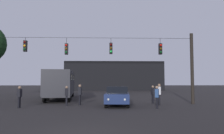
{
  "coord_description": "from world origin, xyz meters",
  "views": [
    {
      "loc": [
        1.01,
        -7.92,
        1.91
      ],
      "look_at": [
        1.66,
        10.64,
        3.13
      ],
      "focal_mm": 35.87,
      "sensor_mm": 36.0,
      "label": 1
    }
  ],
  "objects_px": {
    "car_near_right": "(117,96)",
    "pedestrian_crossing_left": "(157,96)",
    "city_bus": "(61,82)",
    "pedestrian_near_bus": "(19,96)",
    "pedestrian_crossing_right": "(80,93)",
    "pedestrian_trailing": "(67,95)",
    "pedestrian_crossing_center": "(153,93)",
    "pedestrian_far_side": "(159,93)"
  },
  "relations": [
    {
      "from": "pedestrian_crossing_left",
      "to": "pedestrian_crossing_center",
      "type": "xyz_separation_m",
      "value": [
        0.53,
        3.73,
        -0.03
      ]
    },
    {
      "from": "car_near_right",
      "to": "city_bus",
      "type": "bearing_deg",
      "value": 128.82
    },
    {
      "from": "pedestrian_crossing_right",
      "to": "pedestrian_near_bus",
      "type": "relative_size",
      "value": 1.06
    },
    {
      "from": "city_bus",
      "to": "pedestrian_near_bus",
      "type": "relative_size",
      "value": 7.06
    },
    {
      "from": "pedestrian_trailing",
      "to": "pedestrian_crossing_right",
      "type": "bearing_deg",
      "value": 20.64
    },
    {
      "from": "pedestrian_crossing_left",
      "to": "pedestrian_trailing",
      "type": "height_order",
      "value": "pedestrian_crossing_left"
    },
    {
      "from": "pedestrian_near_bus",
      "to": "pedestrian_trailing",
      "type": "height_order",
      "value": "pedestrian_near_bus"
    },
    {
      "from": "pedestrian_crossing_center",
      "to": "pedestrian_far_side",
      "type": "xyz_separation_m",
      "value": [
        0.22,
        -1.42,
        0.11
      ]
    },
    {
      "from": "car_near_right",
      "to": "pedestrian_crossing_center",
      "type": "distance_m",
      "value": 3.66
    },
    {
      "from": "pedestrian_crossing_left",
      "to": "pedestrian_crossing_right",
      "type": "xyz_separation_m",
      "value": [
        -5.74,
        2.58,
        0.05
      ]
    },
    {
      "from": "pedestrian_trailing",
      "to": "pedestrian_far_side",
      "type": "relative_size",
      "value": 0.9
    },
    {
      "from": "pedestrian_crossing_right",
      "to": "car_near_right",
      "type": "bearing_deg",
      "value": -10.54
    },
    {
      "from": "pedestrian_near_bus",
      "to": "pedestrian_trailing",
      "type": "relative_size",
      "value": 1.02
    },
    {
      "from": "pedestrian_crossing_left",
      "to": "pedestrian_near_bus",
      "type": "distance_m",
      "value": 9.95
    },
    {
      "from": "city_bus",
      "to": "pedestrian_crossing_right",
      "type": "height_order",
      "value": "city_bus"
    },
    {
      "from": "pedestrian_trailing",
      "to": "pedestrian_far_side",
      "type": "xyz_separation_m",
      "value": [
        7.49,
        0.11,
        0.11
      ]
    },
    {
      "from": "pedestrian_crossing_right",
      "to": "pedestrian_trailing",
      "type": "distance_m",
      "value": 1.08
    },
    {
      "from": "pedestrian_crossing_left",
      "to": "pedestrian_crossing_center",
      "type": "height_order",
      "value": "pedestrian_crossing_left"
    },
    {
      "from": "city_bus",
      "to": "pedestrian_crossing_left",
      "type": "xyz_separation_m",
      "value": [
        8.54,
        -9.27,
        -0.96
      ]
    },
    {
      "from": "car_near_right",
      "to": "pedestrian_trailing",
      "type": "relative_size",
      "value": 2.85
    },
    {
      "from": "pedestrian_crossing_right",
      "to": "pedestrian_far_side",
      "type": "relative_size",
      "value": 0.97
    },
    {
      "from": "pedestrian_far_side",
      "to": "city_bus",
      "type": "bearing_deg",
      "value": 143.15
    },
    {
      "from": "pedestrian_crossing_right",
      "to": "pedestrian_far_side",
      "type": "xyz_separation_m",
      "value": [
        6.48,
        -0.27,
        0.04
      ]
    },
    {
      "from": "city_bus",
      "to": "pedestrian_far_side",
      "type": "height_order",
      "value": "city_bus"
    },
    {
      "from": "city_bus",
      "to": "pedestrian_near_bus",
      "type": "height_order",
      "value": "city_bus"
    },
    {
      "from": "pedestrian_crossing_center",
      "to": "pedestrian_crossing_right",
      "type": "xyz_separation_m",
      "value": [
        -6.27,
        -1.15,
        0.07
      ]
    },
    {
      "from": "pedestrian_crossing_left",
      "to": "pedestrian_near_bus",
      "type": "relative_size",
      "value": 1.01
    },
    {
      "from": "pedestrian_crossing_right",
      "to": "pedestrian_far_side",
      "type": "height_order",
      "value": "pedestrian_far_side"
    },
    {
      "from": "car_near_right",
      "to": "pedestrian_crossing_left",
      "type": "xyz_separation_m",
      "value": [
        2.7,
        -2.01,
        0.11
      ]
    },
    {
      "from": "car_near_right",
      "to": "pedestrian_near_bus",
      "type": "relative_size",
      "value": 2.8
    },
    {
      "from": "car_near_right",
      "to": "pedestrian_crossing_center",
      "type": "relative_size",
      "value": 2.84
    },
    {
      "from": "city_bus",
      "to": "pedestrian_crossing_right",
      "type": "distance_m",
      "value": 7.31
    },
    {
      "from": "pedestrian_crossing_center",
      "to": "pedestrian_near_bus",
      "type": "relative_size",
      "value": 0.99
    },
    {
      "from": "car_near_right",
      "to": "pedestrian_crossing_left",
      "type": "relative_size",
      "value": 2.77
    },
    {
      "from": "car_near_right",
      "to": "pedestrian_crossing_right",
      "type": "distance_m",
      "value": 3.1
    },
    {
      "from": "pedestrian_crossing_left",
      "to": "pedestrian_crossing_center",
      "type": "bearing_deg",
      "value": 81.97
    },
    {
      "from": "car_near_right",
      "to": "pedestrian_crossing_right",
      "type": "relative_size",
      "value": 2.65
    },
    {
      "from": "pedestrian_near_bus",
      "to": "pedestrian_far_side",
      "type": "distance_m",
      "value": 10.78
    },
    {
      "from": "pedestrian_crossing_center",
      "to": "pedestrian_crossing_right",
      "type": "relative_size",
      "value": 0.93
    },
    {
      "from": "city_bus",
      "to": "pedestrian_crossing_right",
      "type": "bearing_deg",
      "value": -67.3
    },
    {
      "from": "pedestrian_far_side",
      "to": "pedestrian_crossing_center",
      "type": "bearing_deg",
      "value": 98.66
    },
    {
      "from": "pedestrian_crossing_center",
      "to": "pedestrian_near_bus",
      "type": "bearing_deg",
      "value": -164.08
    }
  ]
}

